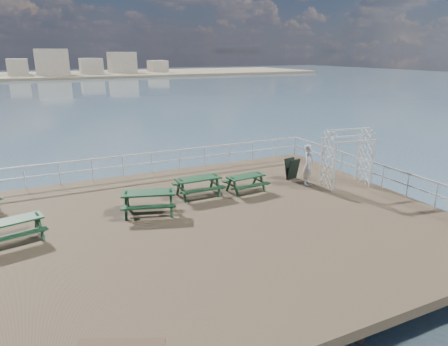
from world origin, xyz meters
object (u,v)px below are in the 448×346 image
trellis_arbor (347,160)px  person (308,165)px  picnic_table_e (246,180)px  picnic_table_b (149,198)px  picnic_table_c (198,183)px  picnic_table_d (14,226)px

trellis_arbor → person: trellis_arbor is taller
picnic_table_e → picnic_table_b: bearing=-177.9°
picnic_table_e → person: person is taller
picnic_table_c → picnic_table_d: bearing=-169.4°
picnic_table_c → picnic_table_e: size_ratio=1.06×
picnic_table_d → person: size_ratio=1.07×
picnic_table_b → person: (7.64, 0.19, 0.33)m
picnic_table_c → trellis_arbor: bearing=-14.1°
picnic_table_e → person: 3.13m
picnic_table_e → picnic_table_d: bearing=-178.7°
picnic_table_b → picnic_table_e: (4.56, 0.59, -0.10)m
picnic_table_e → person: bearing=-12.8°
picnic_table_d → person: 12.30m
person → picnic_table_e: bearing=135.6°
picnic_table_e → person: (3.08, -0.40, 0.43)m
picnic_table_b → trellis_arbor: size_ratio=0.90×
picnic_table_d → picnic_table_b: bearing=-6.4°
picnic_table_c → picnic_table_e: picnic_table_c is taller
picnic_table_b → picnic_table_c: picnic_table_b is taller
picnic_table_d → picnic_table_e: 9.26m
trellis_arbor → picnic_table_c: bearing=175.0°
picnic_table_c → person: bearing=-9.3°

